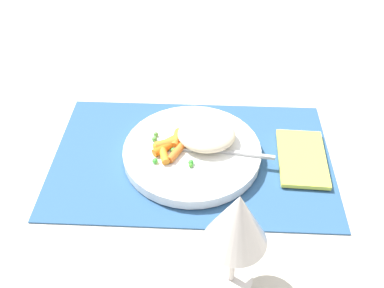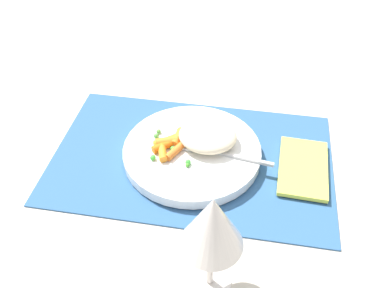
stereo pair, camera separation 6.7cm
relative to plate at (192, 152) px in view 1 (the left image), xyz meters
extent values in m
plane|color=beige|center=(0.00, 0.00, -0.02)|extent=(2.40, 2.40, 0.00)
cube|color=#2D5684|center=(0.00, 0.00, -0.01)|extent=(0.50, 0.31, 0.01)
cylinder|color=white|center=(0.00, 0.00, 0.00)|extent=(0.24, 0.24, 0.02)
ellipsoid|color=beige|center=(-0.02, -0.02, 0.03)|extent=(0.10, 0.09, 0.03)
cylinder|color=orange|center=(0.04, -0.01, 0.02)|extent=(0.05, 0.04, 0.01)
cylinder|color=orange|center=(0.03, -0.02, 0.02)|extent=(0.02, 0.04, 0.02)
cylinder|color=orange|center=(0.05, 0.00, 0.02)|extent=(0.04, 0.03, 0.02)
cylinder|color=orange|center=(0.05, 0.02, 0.02)|extent=(0.03, 0.04, 0.01)
cylinder|color=orange|center=(0.02, 0.01, 0.02)|extent=(0.04, 0.05, 0.01)
cylinder|color=orange|center=(0.05, 0.01, 0.02)|extent=(0.04, 0.04, 0.01)
cylinder|color=orange|center=(0.01, -0.03, 0.02)|extent=(0.04, 0.03, 0.01)
sphere|color=green|center=(0.07, 0.00, 0.01)|extent=(0.01, 0.01, 0.01)
sphere|color=green|center=(0.06, 0.04, 0.01)|extent=(0.01, 0.01, 0.01)
sphere|color=green|center=(0.03, 0.01, 0.01)|extent=(0.01, 0.01, 0.01)
sphere|color=green|center=(0.00, 0.00, 0.01)|extent=(0.01, 0.01, 0.01)
sphere|color=#53943A|center=(0.07, -0.03, 0.01)|extent=(0.01, 0.01, 0.01)
sphere|color=green|center=(0.00, 0.04, 0.01)|extent=(0.01, 0.01, 0.01)
sphere|color=green|center=(0.00, 0.05, 0.01)|extent=(0.01, 0.01, 0.01)
sphere|color=green|center=(0.00, 0.00, 0.01)|extent=(0.01, 0.01, 0.01)
sphere|color=#569E45|center=(0.07, -0.02, 0.01)|extent=(0.01, 0.01, 0.01)
sphere|color=#4C8E3E|center=(0.04, -0.02, 0.01)|extent=(0.01, 0.01, 0.01)
cube|color=#BEBEBE|center=(0.02, 0.00, 0.01)|extent=(0.05, 0.02, 0.01)
cube|color=#BEBEBE|center=(-0.07, 0.01, 0.01)|extent=(0.14, 0.03, 0.01)
cylinder|color=silver|center=(-0.06, 0.24, -0.01)|extent=(0.06, 0.06, 0.00)
cylinder|color=silver|center=(-0.06, 0.24, 0.03)|extent=(0.01, 0.01, 0.09)
cone|color=silver|center=(-0.06, 0.24, 0.12)|extent=(0.08, 0.08, 0.08)
cube|color=#EAE54C|center=(-0.20, 0.00, -0.01)|extent=(0.09, 0.14, 0.01)
camera|label=1|loc=(-0.02, 0.54, 0.52)|focal=39.83mm
camera|label=2|loc=(-0.09, 0.54, 0.52)|focal=39.83mm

